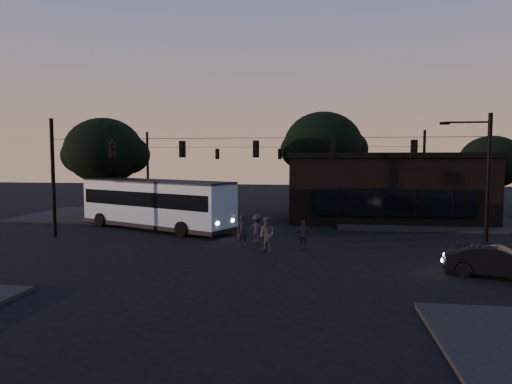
# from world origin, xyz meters

# --- Properties ---
(ground) EXTENTS (120.00, 120.00, 0.00)m
(ground) POSITION_xyz_m (0.00, 0.00, 0.00)
(ground) COLOR black
(ground) RESTS_ON ground
(sidewalk_far_right) EXTENTS (14.00, 10.00, 0.15)m
(sidewalk_far_right) POSITION_xyz_m (12.00, 14.00, 0.07)
(sidewalk_far_right) COLOR black
(sidewalk_far_right) RESTS_ON ground
(sidewalk_far_left) EXTENTS (14.00, 10.00, 0.15)m
(sidewalk_far_left) POSITION_xyz_m (-14.00, 14.00, 0.07)
(sidewalk_far_left) COLOR black
(sidewalk_far_left) RESTS_ON ground
(building) EXTENTS (15.40, 10.41, 5.40)m
(building) POSITION_xyz_m (9.00, 15.97, 2.71)
(building) COLOR black
(building) RESTS_ON ground
(tree_behind) EXTENTS (7.60, 7.60, 9.43)m
(tree_behind) POSITION_xyz_m (4.00, 22.00, 6.19)
(tree_behind) COLOR black
(tree_behind) RESTS_ON ground
(tree_right) EXTENTS (5.20, 5.20, 6.86)m
(tree_right) POSITION_xyz_m (18.00, 18.00, 4.63)
(tree_right) COLOR black
(tree_right) RESTS_ON ground
(tree_left) EXTENTS (6.40, 6.40, 8.30)m
(tree_left) POSITION_xyz_m (-14.00, 13.00, 5.57)
(tree_left) COLOR black
(tree_left) RESTS_ON ground
(signal_rig_near) EXTENTS (26.24, 0.30, 7.50)m
(signal_rig_near) POSITION_xyz_m (0.00, 4.00, 4.45)
(signal_rig_near) COLOR black
(signal_rig_near) RESTS_ON ground
(signal_rig_far) EXTENTS (26.24, 0.30, 7.50)m
(signal_rig_far) POSITION_xyz_m (0.00, 20.00, 4.20)
(signal_rig_far) COLOR black
(signal_rig_far) RESTS_ON ground
(bus) EXTENTS (12.31, 7.73, 3.46)m
(bus) POSITION_xyz_m (-7.65, 7.77, 1.94)
(bus) COLOR #91AEB9
(bus) RESTS_ON ground
(car) EXTENTS (4.34, 2.63, 1.35)m
(car) POSITION_xyz_m (11.21, -2.55, 0.68)
(car) COLOR black
(car) RESTS_ON ground
(pedestrian_a) EXTENTS (0.71, 0.55, 1.74)m
(pedestrian_a) POSITION_xyz_m (-0.60, 2.69, 0.87)
(pedestrian_a) COLOR black
(pedestrian_a) RESTS_ON ground
(pedestrian_b) EXTENTS (1.16, 1.13, 1.88)m
(pedestrian_b) POSITION_xyz_m (0.99, 1.25, 0.94)
(pedestrian_b) COLOR #474641
(pedestrian_b) RESTS_ON ground
(pedestrian_c) EXTENTS (1.01, 0.54, 1.64)m
(pedestrian_c) POSITION_xyz_m (2.90, 1.90, 0.82)
(pedestrian_c) COLOR #312932
(pedestrian_c) RESTS_ON ground
(pedestrian_d) EXTENTS (1.22, 0.86, 1.71)m
(pedestrian_d) POSITION_xyz_m (0.13, 3.59, 0.85)
(pedestrian_d) COLOR black
(pedestrian_d) RESTS_ON ground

